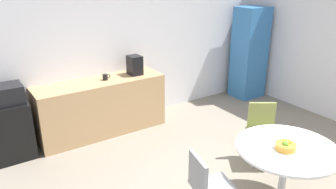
{
  "coord_description": "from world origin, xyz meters",
  "views": [
    {
      "loc": [
        -2.54,
        -2.1,
        2.57
      ],
      "look_at": [
        -0.2,
        1.43,
        0.95
      ],
      "focal_mm": 35.39,
      "sensor_mm": 36.0,
      "label": 1
    }
  ],
  "objects_px": {
    "mini_fridge": "(11,130)",
    "coffee_maker": "(135,65)",
    "locker_cabinet": "(249,53)",
    "microwave": "(4,95)",
    "chair_olive": "(262,126)",
    "round_table": "(286,158)",
    "mug_white": "(136,69)",
    "chair_gray": "(206,182)",
    "mug_green": "(105,77)",
    "fruit_bowl": "(286,145)"
  },
  "relations": [
    {
      "from": "locker_cabinet",
      "to": "chair_gray",
      "type": "height_order",
      "value": "locker_cabinet"
    },
    {
      "from": "mini_fridge",
      "to": "fruit_bowl",
      "type": "height_order",
      "value": "fruit_bowl"
    },
    {
      "from": "locker_cabinet",
      "to": "microwave",
      "type": "bearing_deg",
      "value": 178.76
    },
    {
      "from": "chair_olive",
      "to": "coffee_maker",
      "type": "height_order",
      "value": "coffee_maker"
    },
    {
      "from": "chair_olive",
      "to": "chair_gray",
      "type": "xyz_separation_m",
      "value": [
        -1.5,
        -0.58,
        0.0
      ]
    },
    {
      "from": "mini_fridge",
      "to": "coffee_maker",
      "type": "relative_size",
      "value": 2.58
    },
    {
      "from": "locker_cabinet",
      "to": "coffee_maker",
      "type": "bearing_deg",
      "value": 177.81
    },
    {
      "from": "mug_white",
      "to": "coffee_maker",
      "type": "height_order",
      "value": "coffee_maker"
    },
    {
      "from": "microwave",
      "to": "chair_gray",
      "type": "relative_size",
      "value": 0.58
    },
    {
      "from": "locker_cabinet",
      "to": "mug_white",
      "type": "distance_m",
      "value": 2.55
    },
    {
      "from": "chair_gray",
      "to": "coffee_maker",
      "type": "distance_m",
      "value": 2.72
    },
    {
      "from": "fruit_bowl",
      "to": "locker_cabinet",
      "type": "bearing_deg",
      "value": 49.93
    },
    {
      "from": "coffee_maker",
      "to": "chair_gray",
      "type": "bearing_deg",
      "value": -102.8
    },
    {
      "from": "mini_fridge",
      "to": "round_table",
      "type": "relative_size",
      "value": 0.74
    },
    {
      "from": "microwave",
      "to": "coffee_maker",
      "type": "height_order",
      "value": "coffee_maker"
    },
    {
      "from": "mug_green",
      "to": "coffee_maker",
      "type": "xyz_separation_m",
      "value": [
        0.54,
        0.01,
        0.11
      ]
    },
    {
      "from": "chair_olive",
      "to": "fruit_bowl",
      "type": "bearing_deg",
      "value": -126.11
    },
    {
      "from": "locker_cabinet",
      "to": "coffee_maker",
      "type": "distance_m",
      "value": 2.62
    },
    {
      "from": "locker_cabinet",
      "to": "fruit_bowl",
      "type": "relative_size",
      "value": 8.45
    },
    {
      "from": "round_table",
      "to": "mug_green",
      "type": "relative_size",
      "value": 8.69
    },
    {
      "from": "chair_gray",
      "to": "coffee_maker",
      "type": "bearing_deg",
      "value": 77.2
    },
    {
      "from": "mini_fridge",
      "to": "locker_cabinet",
      "type": "bearing_deg",
      "value": -1.24
    },
    {
      "from": "mini_fridge",
      "to": "chair_olive",
      "type": "xyz_separation_m",
      "value": [
        2.93,
        -2.02,
        0.11
      ]
    },
    {
      "from": "locker_cabinet",
      "to": "chair_olive",
      "type": "bearing_deg",
      "value": -131.65
    },
    {
      "from": "chair_olive",
      "to": "chair_gray",
      "type": "distance_m",
      "value": 1.61
    },
    {
      "from": "round_table",
      "to": "locker_cabinet",
      "type": "bearing_deg",
      "value": 50.42
    },
    {
      "from": "mini_fridge",
      "to": "chair_gray",
      "type": "relative_size",
      "value": 0.99
    },
    {
      "from": "mini_fridge",
      "to": "locker_cabinet",
      "type": "distance_m",
      "value": 4.67
    },
    {
      "from": "microwave",
      "to": "mug_white",
      "type": "relative_size",
      "value": 3.72
    },
    {
      "from": "mug_green",
      "to": "chair_gray",
      "type": "bearing_deg",
      "value": -91.17
    },
    {
      "from": "mug_white",
      "to": "coffee_maker",
      "type": "bearing_deg",
      "value": -129.08
    },
    {
      "from": "microwave",
      "to": "round_table",
      "type": "bearing_deg",
      "value": -49.92
    },
    {
      "from": "mug_white",
      "to": "chair_olive",
      "type": "bearing_deg",
      "value": -68.54
    },
    {
      "from": "mug_green",
      "to": "coffee_maker",
      "type": "relative_size",
      "value": 0.4
    },
    {
      "from": "mini_fridge",
      "to": "fruit_bowl",
      "type": "xyz_separation_m",
      "value": [
        2.32,
        -2.85,
        0.38
      ]
    },
    {
      "from": "mug_white",
      "to": "locker_cabinet",
      "type": "bearing_deg",
      "value": -4.4
    },
    {
      "from": "chair_gray",
      "to": "mug_white",
      "type": "distance_m",
      "value": 2.81
    },
    {
      "from": "mini_fridge",
      "to": "mug_green",
      "type": "height_order",
      "value": "mug_green"
    },
    {
      "from": "chair_gray",
      "to": "round_table",
      "type": "bearing_deg",
      "value": -13.63
    },
    {
      "from": "chair_olive",
      "to": "round_table",
      "type": "bearing_deg",
      "value": -124.11
    },
    {
      "from": "mini_fridge",
      "to": "round_table",
      "type": "height_order",
      "value": "mini_fridge"
    },
    {
      "from": "locker_cabinet",
      "to": "mug_green",
      "type": "distance_m",
      "value": 3.16
    },
    {
      "from": "round_table",
      "to": "coffee_maker",
      "type": "bearing_deg",
      "value": 97.26
    },
    {
      "from": "locker_cabinet",
      "to": "chair_olive",
      "type": "height_order",
      "value": "locker_cabinet"
    },
    {
      "from": "microwave",
      "to": "chair_gray",
      "type": "height_order",
      "value": "microwave"
    },
    {
      "from": "chair_gray",
      "to": "mini_fridge",
      "type": "bearing_deg",
      "value": 118.82
    },
    {
      "from": "round_table",
      "to": "fruit_bowl",
      "type": "relative_size",
      "value": 5.07
    },
    {
      "from": "coffee_maker",
      "to": "mug_green",
      "type": "bearing_deg",
      "value": -179.33
    },
    {
      "from": "round_table",
      "to": "mug_white",
      "type": "height_order",
      "value": "mug_white"
    },
    {
      "from": "mini_fridge",
      "to": "mug_green",
      "type": "distance_m",
      "value": 1.58
    }
  ]
}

